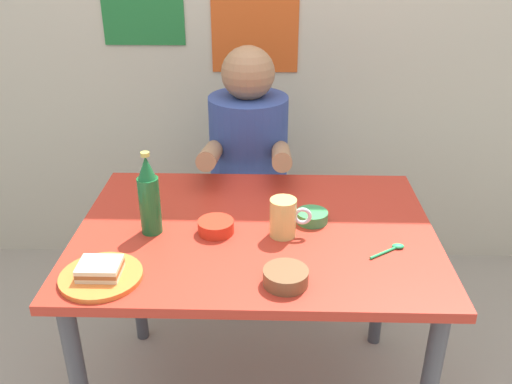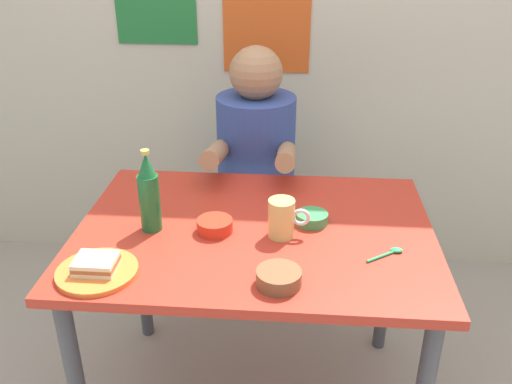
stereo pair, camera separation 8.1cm
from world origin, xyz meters
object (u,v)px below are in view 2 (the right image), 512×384
(person_seated, at_px, (256,146))
(beer_mug, at_px, (282,218))
(plate_orange, at_px, (97,272))
(dip_bowl_green, at_px, (312,218))
(stool, at_px, (256,232))
(sandwich, at_px, (96,264))
(dining_table, at_px, (255,253))
(beer_bottle, at_px, (149,194))

(person_seated, xyz_separation_m, beer_mug, (0.13, -0.66, 0.03))
(plate_orange, height_order, beer_mug, beer_mug)
(plate_orange, relative_size, dip_bowl_green, 2.20)
(stool, bearing_deg, beer_mug, -78.84)
(stool, relative_size, sandwich, 4.09)
(dining_table, xyz_separation_m, plate_orange, (-0.40, -0.28, 0.10))
(person_seated, distance_m, beer_mug, 0.67)
(plate_orange, xyz_separation_m, beer_bottle, (0.09, 0.25, 0.11))
(dining_table, distance_m, plate_orange, 0.50)
(sandwich, height_order, beer_mug, beer_mug)
(plate_orange, relative_size, beer_bottle, 0.84)
(plate_orange, height_order, sandwich, sandwich)
(dining_table, relative_size, person_seated, 1.53)
(plate_orange, height_order, dip_bowl_green, dip_bowl_green)
(dining_table, bearing_deg, plate_orange, -145.44)
(person_seated, height_order, sandwich, person_seated)
(person_seated, bearing_deg, plate_orange, -111.72)
(dining_table, distance_m, dip_bowl_green, 0.21)
(plate_orange, bearing_deg, stool, 68.53)
(plate_orange, xyz_separation_m, dip_bowl_green, (0.58, 0.32, 0.01))
(person_seated, xyz_separation_m, plate_orange, (-0.36, -0.90, -0.02))
(sandwich, bearing_deg, beer_mug, 26.05)
(dining_table, xyz_separation_m, person_seated, (-0.05, 0.62, 0.12))
(stool, relative_size, beer_mug, 3.57)
(sandwich, relative_size, dip_bowl_green, 1.10)
(dining_table, xyz_separation_m, stool, (-0.05, 0.63, -0.30))
(stool, bearing_deg, plate_orange, -111.47)
(plate_orange, distance_m, beer_mug, 0.55)
(person_seated, distance_m, dip_bowl_green, 0.62)
(dining_table, height_order, dip_bowl_green, dip_bowl_green)
(dining_table, relative_size, sandwich, 10.00)
(person_seated, bearing_deg, beer_mug, -78.65)
(stool, bearing_deg, dip_bowl_green, -69.11)
(stool, xyz_separation_m, sandwich, (-0.36, -0.91, 0.42))
(plate_orange, bearing_deg, dip_bowl_green, 29.15)
(sandwich, bearing_deg, dining_table, 34.56)
(dining_table, distance_m, beer_mug, 0.18)
(dining_table, relative_size, beer_bottle, 4.20)
(stool, distance_m, beer_mug, 0.82)
(person_seated, relative_size, sandwich, 6.54)
(beer_mug, distance_m, beer_bottle, 0.41)
(stool, height_order, plate_orange, plate_orange)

